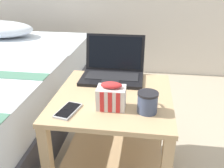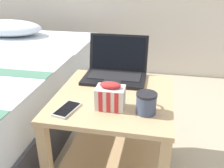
# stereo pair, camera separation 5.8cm
# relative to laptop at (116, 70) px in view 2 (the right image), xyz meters

# --- Properties ---
(bedside_table) EXTENTS (0.57, 0.59, 0.51)m
(bedside_table) POSITION_rel_laptop_xyz_m (0.03, -0.22, -0.23)
(bedside_table) COLOR tan
(bedside_table) RESTS_ON ground_plane
(laptop) EXTENTS (0.34, 0.27, 0.22)m
(laptop) POSITION_rel_laptop_xyz_m (0.00, 0.00, 0.00)
(laptop) COLOR black
(laptop) RESTS_ON bedside_table
(mug_front_left) EXTENTS (0.09, 0.13, 0.09)m
(mug_front_left) POSITION_rel_laptop_xyz_m (0.20, -0.35, 0.01)
(mug_front_left) COLOR #3F4C6B
(mug_front_left) RESTS_ON bedside_table
(snack_bag) EXTENTS (0.13, 0.09, 0.12)m
(snack_bag) POSITION_rel_laptop_xyz_m (0.04, -0.34, 0.01)
(snack_bag) COLOR silver
(snack_bag) RESTS_ON bedside_table
(cell_phone) EXTENTS (0.10, 0.15, 0.01)m
(cell_phone) POSITION_rel_laptop_xyz_m (-0.14, -0.40, -0.04)
(cell_phone) COLOR #B7BABC
(cell_phone) RESTS_ON bedside_table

